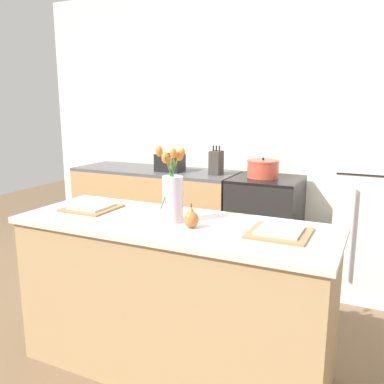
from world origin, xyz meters
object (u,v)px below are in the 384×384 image
at_px(flower_vase, 173,193).
at_px(plate_setting_left, 92,207).
at_px(stove_range, 265,226).
at_px(cooking_pot, 263,169).
at_px(toaster, 170,163).
at_px(refrigerator, 383,195).
at_px(knife_block, 216,163).
at_px(plate_setting_right, 279,232).
at_px(pear_figurine, 191,218).

xyz_separation_m(flower_vase, plate_setting_left, (-0.59, 0.03, -0.15)).
height_order(stove_range, cooking_pot, cooking_pot).
bearing_deg(toaster, cooking_pot, 3.11).
bearing_deg(stove_range, refrigerator, 0.04).
height_order(flower_vase, knife_block, flower_vase).
bearing_deg(knife_block, plate_setting_left, -97.63).
distance_m(plate_setting_right, cooking_pot, 1.66).
height_order(toaster, knife_block, knife_block).
bearing_deg(toaster, pear_figurine, -58.15).
relative_size(pear_figurine, knife_block, 0.48).
bearing_deg(stove_range, toaster, -177.51).
relative_size(refrigerator, plate_setting_left, 5.58).
relative_size(stove_range, plate_setting_right, 3.01).
xyz_separation_m(plate_setting_left, toaster, (-0.27, 1.52, 0.07)).
relative_size(pear_figurine, plate_setting_left, 0.43).
relative_size(plate_setting_right, knife_block, 1.11).
height_order(cooking_pot, knife_block, knife_block).
distance_m(refrigerator, plate_setting_left, 2.27).
distance_m(stove_range, cooking_pot, 0.53).
relative_size(plate_setting_right, cooking_pot, 1.05).
distance_m(pear_figurine, toaster, 1.90).
relative_size(stove_range, plate_setting_left, 3.01).
xyz_separation_m(toaster, cooking_pot, (0.92, 0.05, -0.01)).
height_order(plate_setting_left, plate_setting_right, same).
distance_m(plate_setting_right, knife_block, 1.83).
xyz_separation_m(plate_setting_left, plate_setting_right, (1.18, 0.00, 0.00)).
xyz_separation_m(stove_range, plate_setting_right, (0.49, -1.57, 0.46)).
distance_m(refrigerator, toaster, 1.92).
bearing_deg(cooking_pot, toaster, -176.89).
height_order(stove_range, plate_setting_right, plate_setting_right).
bearing_deg(knife_block, plate_setting_right, -57.88).
bearing_deg(plate_setting_right, stove_range, 107.32).
bearing_deg(cooking_pot, pear_figurine, -87.12).
bearing_deg(refrigerator, stove_range, -179.96).
relative_size(pear_figurine, cooking_pot, 0.45).
xyz_separation_m(stove_range, flower_vase, (-0.10, -1.59, 0.62)).
height_order(stove_range, refrigerator, refrigerator).
bearing_deg(flower_vase, cooking_pot, 87.93).
relative_size(stove_range, toaster, 3.23).
xyz_separation_m(flower_vase, plate_setting_right, (0.59, 0.03, -0.15)).
bearing_deg(flower_vase, knife_block, 103.65).
relative_size(flower_vase, plate_setting_left, 1.43).
bearing_deg(plate_setting_right, refrigerator, 73.59).
bearing_deg(refrigerator, plate_setting_left, -136.28).
height_order(stove_range, pear_figurine, pear_figurine).
relative_size(toaster, cooking_pot, 0.98).
distance_m(refrigerator, knife_block, 1.44).
xyz_separation_m(refrigerator, knife_block, (-1.43, -0.02, 0.18)).
xyz_separation_m(flower_vase, pear_figurine, (0.14, -0.06, -0.11)).
relative_size(stove_range, flower_vase, 2.11).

